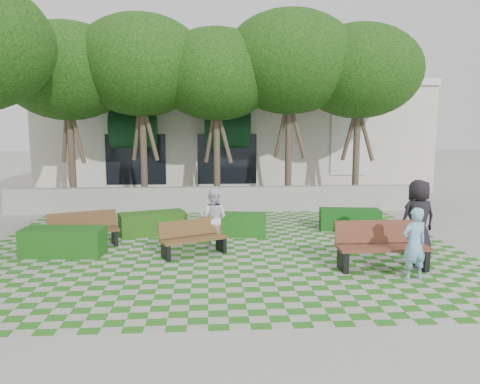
{
  "coord_description": "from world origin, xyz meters",
  "views": [
    {
      "loc": [
        -0.29,
        -10.51,
        3.18
      ],
      "look_at": [
        0.5,
        1.5,
        1.4
      ],
      "focal_mm": 35.0,
      "sensor_mm": 36.0,
      "label": 1
    }
  ],
  "objects": [
    {
      "name": "ground",
      "position": [
        0.0,
        0.0,
        0.0
      ],
      "size": [
        90.0,
        90.0,
        0.0
      ],
      "primitive_type": "plane",
      "color": "gray",
      "rests_on": "ground"
    },
    {
      "name": "lawn",
      "position": [
        0.0,
        1.0,
        0.01
      ],
      "size": [
        12.0,
        12.0,
        0.0
      ],
      "primitive_type": "plane",
      "color": "#2B721E",
      "rests_on": "ground"
    },
    {
      "name": "sidewalk_south",
      "position": [
        0.0,
        -4.7,
        0.01
      ],
      "size": [
        16.0,
        2.0,
        0.01
      ],
      "primitive_type": "cube",
      "color": "#9E9B93",
      "rests_on": "ground"
    },
    {
      "name": "retaining_wall",
      "position": [
        0.0,
        6.2,
        0.45
      ],
      "size": [
        15.0,
        0.36,
        0.9
      ],
      "primitive_type": "cube",
      "color": "#9E9B93",
      "rests_on": "ground"
    },
    {
      "name": "bench_east",
      "position": [
        3.46,
        -0.78,
        0.5
      ],
      "size": [
        1.99,
        0.68,
        1.04
      ],
      "rotation": [
        0.0,
        0.0,
        0.01
      ],
      "color": "brown",
      "rests_on": "ground"
    },
    {
      "name": "bench_mid",
      "position": [
        -0.7,
        0.58,
        0.41
      ],
      "size": [
        1.7,
        1.17,
        0.85
      ],
      "rotation": [
        0.0,
        0.0,
        0.43
      ],
      "color": "brown",
      "rests_on": "ground"
    },
    {
      "name": "bench_west",
      "position": [
        -3.54,
        1.49,
        0.44
      ],
      "size": [
        1.81,
        1.16,
        0.91
      ],
      "rotation": [
        0.0,
        0.0,
        0.37
      ],
      "color": "#50331B",
      "rests_on": "ground"
    },
    {
      "name": "hedge_east",
      "position": [
        3.91,
        3.02,
        0.31
      ],
      "size": [
        1.85,
        0.95,
        0.62
      ],
      "primitive_type": "cube",
      "rotation": [
        0.0,
        0.0,
        -0.14
      ],
      "color": "#134716",
      "rests_on": "ground"
    },
    {
      "name": "hedge_midright",
      "position": [
        0.42,
        2.54,
        0.31
      ],
      "size": [
        1.85,
        0.91,
        0.62
      ],
      "primitive_type": "cube",
      "rotation": [
        0.0,
        0.0,
        -0.11
      ],
      "color": "#165115",
      "rests_on": "ground"
    },
    {
      "name": "hedge_midleft",
      "position": [
        -1.94,
        2.78,
        0.32
      ],
      "size": [
        1.98,
        1.3,
        0.64
      ],
      "primitive_type": "cube",
      "rotation": [
        0.0,
        0.0,
        0.34
      ],
      "color": "#204D14",
      "rests_on": "ground"
    },
    {
      "name": "hedge_west",
      "position": [
        -3.83,
        0.75,
        0.34
      ],
      "size": [
        1.98,
        0.93,
        0.67
      ],
      "primitive_type": "cube",
      "rotation": [
        0.0,
        0.0,
        -0.09
      ],
      "color": "#154913",
      "rests_on": "ground"
    },
    {
      "name": "person_blue",
      "position": [
        3.85,
        -1.53,
        0.75
      ],
      "size": [
        0.61,
        0.46,
        1.5
      ],
      "primitive_type": "imported",
      "rotation": [
        0.0,
        0.0,
        3.34
      ],
      "color": "#7EB6E6",
      "rests_on": "ground"
    },
    {
      "name": "person_dark",
      "position": [
        4.69,
        0.17,
        0.93
      ],
      "size": [
        1.0,
        0.74,
        1.85
      ],
      "primitive_type": "imported",
      "rotation": [
        0.0,
        0.0,
        3.32
      ],
      "color": "black",
      "rests_on": "ground"
    },
    {
      "name": "person_white",
      "position": [
        -0.2,
        1.22,
        0.77
      ],
      "size": [
        0.88,
        0.76,
        1.53
      ],
      "primitive_type": "imported",
      "rotation": [
        0.0,
        0.0,
        2.86
      ],
      "color": "white",
      "rests_on": "ground"
    },
    {
      "name": "tree_row",
      "position": [
        -1.86,
        5.95,
        5.18
      ],
      "size": [
        17.7,
        13.4,
        7.41
      ],
      "color": "#47382B",
      "rests_on": "ground"
    },
    {
      "name": "building",
      "position": [
        0.93,
        14.08,
        2.52
      ],
      "size": [
        18.0,
        8.92,
        5.15
      ],
      "color": "beige",
      "rests_on": "ground"
    }
  ]
}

